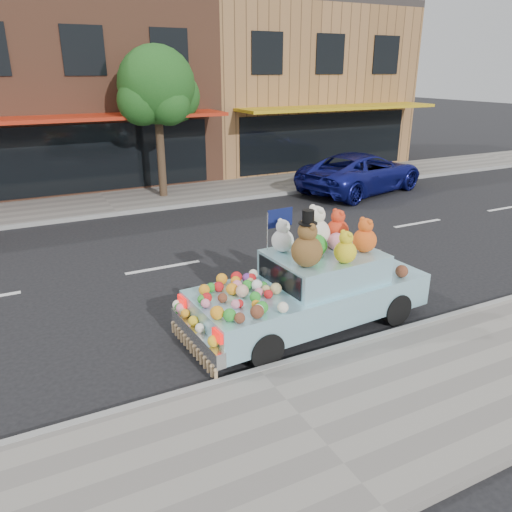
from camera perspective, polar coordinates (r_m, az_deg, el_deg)
ground at (r=12.04m, az=-10.56°, el=-1.31°), size 120.00×120.00×0.00m
near_sidewalk at (r=6.81m, az=6.48°, el=-19.40°), size 60.00×3.00×0.12m
far_sidewalk at (r=18.08m, az=-16.59°, el=5.79°), size 60.00×3.00×0.12m
near_kerb at (r=7.84m, az=0.36°, el=-13.17°), size 60.00×0.12×0.13m
far_kerb at (r=16.65m, az=-15.59°, el=4.68°), size 60.00×0.12×0.13m
storefront_mid at (r=22.97m, az=-20.30°, el=17.47°), size 10.00×9.80×7.30m
storefront_right at (r=26.22m, az=3.06°, el=18.88°), size 10.00×9.80×7.30m
street_tree at (r=18.07m, az=-11.23°, el=17.93°), size 3.00×2.70×5.22m
car_blue at (r=19.55m, az=12.00°, el=9.33°), size 5.81×3.77×1.49m
art_car at (r=9.01m, az=6.23°, el=-3.32°), size 4.58×2.02×2.31m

